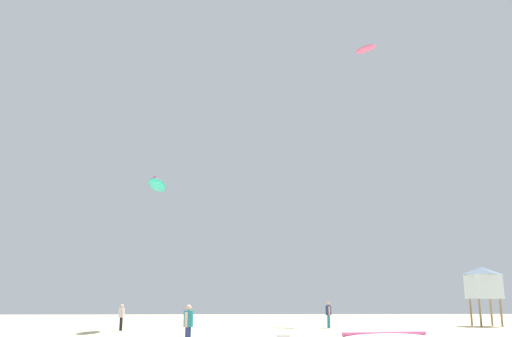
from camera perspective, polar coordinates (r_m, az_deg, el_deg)
name	(u,v)px	position (r m, az deg, el deg)	size (l,w,h in m)	color
person_foreground	(188,323)	(21.73, -7.04, -15.62)	(0.37, 0.51, 1.62)	navy
person_midground	(328,313)	(37.98, 7.53, -14.62)	(0.38, 0.55, 1.68)	teal
person_right	(121,315)	(35.52, -13.78, -14.55)	(0.35, 0.49, 1.56)	black
lifeguard_tower	(483,282)	(43.58, 22.48, -10.85)	(2.30, 2.30, 4.15)	#8C704C
kite_aloft_3	(157,185)	(36.11, -10.21, -1.70)	(1.18, 3.82, 0.48)	#19B29E
kite_aloft_4	(366,49)	(50.32, 11.30, 12.06)	(1.87, 2.07, 0.51)	#E5598C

